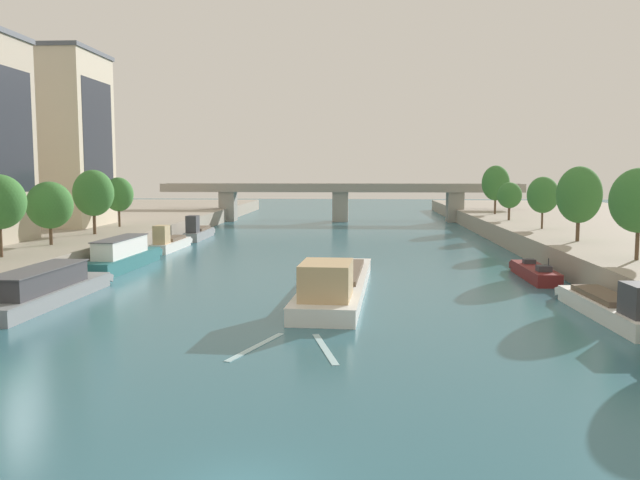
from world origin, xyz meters
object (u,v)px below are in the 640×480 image
object	(u,v)px
moored_boat_left_second	(170,242)
moored_boat_left_end	(198,232)
moored_boat_right_gap_after	(613,307)
tree_left_past_mid	(50,205)
tree_right_second	(639,200)
tree_right_past_mid	(543,195)
tree_right_midway	(496,183)
tree_right_distant	(579,195)
moored_boat_left_downstream	(123,256)
tree_right_end_of_row	(510,195)
barge_midriver	(336,283)
moored_boat_right_second	(534,272)
tree_left_distant	(119,194)
bridge_far	(340,197)
tree_left_end_of_row	(93,193)
moored_boat_left_gap_after	(44,288)

from	to	relation	value
moored_boat_left_second	moored_boat_left_end	size ratio (longest dim) A/B	0.98
moored_boat_left_second	moored_boat_right_gap_after	world-z (taller)	moored_boat_left_second
moored_boat_left_end	tree_left_past_mid	bearing A→B (deg)	-103.80
tree_right_second	tree_right_past_mid	distance (m)	27.72
tree_left_past_mid	tree_right_midway	bearing A→B (deg)	43.42
moored_boat_left_end	tree_right_distant	bearing A→B (deg)	-27.38
moored_boat_left_downstream	tree_right_end_of_row	world-z (taller)	tree_right_end_of_row
barge_midriver	tree_left_past_mid	world-z (taller)	tree_left_past_mid
tree_right_midway	moored_boat_left_end	bearing A→B (deg)	-155.99
tree_right_second	tree_right_distant	distance (m)	13.70
barge_midriver	moored_boat_right_gap_after	world-z (taller)	barge_midriver
tree_right_second	tree_right_past_mid	size ratio (longest dim) A/B	1.15
moored_boat_right_second	tree_right_end_of_row	bearing A→B (deg)	80.80
tree_left_distant	tree_right_end_of_row	bearing A→B (deg)	15.27
tree_right_past_mid	moored_boat_right_gap_after	bearing A→B (deg)	-98.92
moored_boat_left_end	bridge_far	size ratio (longest dim) A/B	0.17
tree_left_distant	tree_right_midway	world-z (taller)	tree_right_midway
tree_left_end_of_row	tree_right_past_mid	world-z (taller)	tree_left_end_of_row
moored_boat_left_end	tree_left_distant	world-z (taller)	tree_left_distant
tree_right_midway	bridge_far	size ratio (longest dim) A/B	0.12
moored_boat_left_end	tree_right_second	distance (m)	56.22
tree_left_past_mid	moored_boat_right_second	bearing A→B (deg)	-3.83
bridge_far	moored_boat_left_downstream	bearing A→B (deg)	-107.14
tree_left_end_of_row	tree_right_midway	distance (m)	62.41
tree_right_end_of_row	tree_right_midway	world-z (taller)	tree_right_midway
moored_boat_left_end	moored_boat_right_second	bearing A→B (deg)	-40.49
moored_boat_right_second	moored_boat_left_second	bearing A→B (deg)	153.41
tree_left_past_mid	tree_left_end_of_row	distance (m)	10.51
tree_left_distant	tree_right_midway	xyz separation A→B (m)	(51.06, 27.34, 0.96)
moored_boat_left_second	moored_boat_right_second	distance (m)	41.00
tree_right_second	tree_right_past_mid	bearing A→B (deg)	89.35
moored_boat_left_second	tree_right_second	distance (m)	49.27
tree_left_distant	tree_right_distant	distance (m)	52.57
moored_boat_right_gap_after	tree_left_end_of_row	size ratio (longest dim) A/B	1.90
tree_left_end_of_row	moored_boat_right_second	bearing A→B (deg)	-17.11
moored_boat_right_second	tree_right_past_mid	world-z (taller)	tree_right_past_mid
tree_left_past_mid	bridge_far	world-z (taller)	tree_left_past_mid
moored_boat_left_gap_after	tree_right_past_mid	bearing A→B (deg)	39.62
moored_boat_left_second	tree_right_midway	size ratio (longest dim) A/B	1.41
tree_left_end_of_row	tree_left_distant	xyz separation A→B (m)	(-0.78, 9.64, -0.49)
barge_midriver	moored_boat_left_second	bearing A→B (deg)	126.53
bridge_far	tree_right_midway	bearing A→B (deg)	-28.09
moored_boat_left_gap_after	bridge_far	world-z (taller)	bridge_far
tree_left_past_mid	tree_right_midway	size ratio (longest dim) A/B	0.76
moored_boat_left_end	tree_right_past_mid	xyz separation A→B (m)	(43.20, -8.16, 5.33)
tree_right_second	tree_right_distant	world-z (taller)	tree_right_distant
moored_boat_left_second	tree_left_past_mid	world-z (taller)	tree_left_past_mid
tree_left_end_of_row	tree_right_second	size ratio (longest dim) A/B	0.98
tree_left_end_of_row	tree_right_distant	distance (m)	50.06
moored_boat_right_second	tree_left_past_mid	world-z (taller)	tree_left_past_mid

